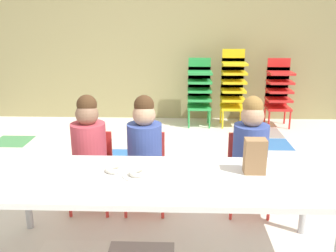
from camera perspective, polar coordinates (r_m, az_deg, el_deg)
ground_plane at (r=3.25m, az=-2.69°, el=-10.69°), size 5.21×5.06×0.02m
back_wall at (r=5.41m, az=-0.71°, el=15.53°), size 5.21×0.10×2.74m
craft_table at (r=2.27m, az=-0.94°, el=-8.88°), size 2.11×0.70×0.54m
seated_child_near_camera at (r=2.87m, az=-12.02°, el=-2.55°), size 0.34×0.34×0.92m
seated_child_middle_seat at (r=2.80m, az=-3.60°, el=-2.70°), size 0.34×0.34×0.92m
seated_child_far_right at (r=2.83m, az=12.53°, el=-2.81°), size 0.32×0.31×0.92m
kid_chair_green_stack at (r=5.11m, az=4.83°, el=5.78°), size 0.32×0.30×0.92m
kid_chair_yellow_stack at (r=5.15m, az=9.96°, el=6.35°), size 0.32×0.30×1.04m
kid_chair_red_stack at (r=5.28m, az=16.63°, el=5.49°), size 0.32×0.30×0.92m
paper_bag_brown at (r=2.34m, az=13.20°, el=-4.52°), size 0.13×0.09×0.22m
paper_plate_near_edge at (r=2.28m, az=-4.70°, el=-7.58°), size 0.18×0.18×0.01m
donut_powdered_on_plate at (r=2.27m, az=-4.71°, el=-7.15°), size 0.11×0.11×0.03m
donut_powdered_loose at (r=2.36m, az=-8.31°, el=-6.59°), size 0.11×0.11×0.03m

